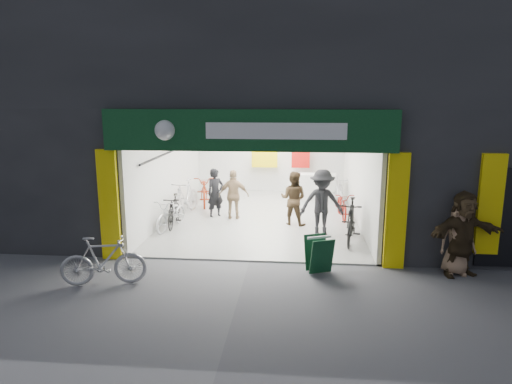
# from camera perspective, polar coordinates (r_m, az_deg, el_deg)

# --- Properties ---
(ground) EXTENTS (60.00, 60.00, 0.00)m
(ground) POSITION_cam_1_polar(r_m,az_deg,el_deg) (10.71, -0.86, -8.73)
(ground) COLOR #56565B
(ground) RESTS_ON ground
(building) EXTENTS (17.00, 10.27, 8.00)m
(building) POSITION_cam_1_polar(r_m,az_deg,el_deg) (14.97, 4.74, 13.93)
(building) COLOR #232326
(building) RESTS_ON ground
(bike_left_front) EXTENTS (0.92, 1.81, 0.91)m
(bike_left_front) POSITION_cam_1_polar(r_m,az_deg,el_deg) (13.34, -10.49, -2.72)
(bike_left_front) COLOR silver
(bike_left_front) RESTS_ON ground
(bike_left_midfront) EXTENTS (0.55, 1.61, 0.95)m
(bike_left_midfront) POSITION_cam_1_polar(r_m,az_deg,el_deg) (13.57, -10.22, -2.36)
(bike_left_midfront) COLOR black
(bike_left_midfront) RESTS_ON ground
(bike_left_midback) EXTENTS (1.11, 2.14, 1.07)m
(bike_left_midback) POSITION_cam_1_polar(r_m,az_deg,el_deg) (16.14, -6.44, 0.25)
(bike_left_midback) COLOR #9C2A0E
(bike_left_midback) RESTS_ON ground
(bike_left_back) EXTENTS (0.90, 1.99, 1.15)m
(bike_left_back) POSITION_cam_1_polar(r_m,az_deg,el_deg) (14.83, -8.85, -0.70)
(bike_left_back) COLOR silver
(bike_left_back) RESTS_ON ground
(bike_right_front) EXTENTS (0.87, 1.98, 1.15)m
(bike_right_front) POSITION_cam_1_polar(r_m,az_deg,el_deg) (12.19, 11.79, -3.58)
(bike_right_front) COLOR black
(bike_right_front) RESTS_ON ground
(bike_right_mid) EXTENTS (0.66, 1.66, 0.86)m
(bike_right_mid) POSITION_cam_1_polar(r_m,az_deg,el_deg) (14.52, 10.73, -1.63)
(bike_right_mid) COLOR maroon
(bike_right_mid) RESTS_ON ground
(bike_right_back) EXTENTS (0.61, 1.85, 1.09)m
(bike_right_back) POSITION_cam_1_polar(r_m,az_deg,el_deg) (16.01, 10.23, 0.08)
(bike_right_back) COLOR #AFAFB4
(bike_right_back) RESTS_ON ground
(parked_bike) EXTENTS (1.78, 0.86, 1.03)m
(parked_bike) POSITION_cam_1_polar(r_m,az_deg,el_deg) (9.81, -18.54, -8.16)
(parked_bike) COLOR #AAAAAF
(parked_bike) RESTS_ON ground
(customer_a) EXTENTS (0.68, 0.66, 1.56)m
(customer_a) POSITION_cam_1_polar(r_m,az_deg,el_deg) (14.36, -5.09, -0.17)
(customer_a) COLOR black
(customer_a) RESTS_ON ground
(customer_b) EXTENTS (0.93, 0.81, 1.63)m
(customer_b) POSITION_cam_1_polar(r_m,az_deg,el_deg) (13.47, 4.68, -0.83)
(customer_b) COLOR #3D2D1C
(customer_b) RESTS_ON ground
(customer_c) EXTENTS (1.26, 0.81, 1.84)m
(customer_c) POSITION_cam_1_polar(r_m,az_deg,el_deg) (12.54, 8.23, -1.37)
(customer_c) COLOR black
(customer_c) RESTS_ON ground
(customer_d) EXTENTS (0.94, 0.43, 1.57)m
(customer_d) POSITION_cam_1_polar(r_m,az_deg,el_deg) (14.03, -2.79, -0.42)
(customer_d) COLOR #927655
(customer_d) RESTS_ON ground
(pedestrian_near) EXTENTS (0.77, 0.52, 1.52)m
(pedestrian_near) POSITION_cam_1_polar(r_m,az_deg,el_deg) (10.70, 23.90, -5.51)
(pedestrian_near) COLOR #957357
(pedestrian_near) RESTS_ON ground
(pedestrian_far) EXTENTS (1.80, 1.08, 1.85)m
(pedestrian_far) POSITION_cam_1_polar(r_m,az_deg,el_deg) (10.60, 24.42, -4.79)
(pedestrian_far) COLOR #392B1A
(pedestrian_far) RESTS_ON ground
(sandwich_board) EXTENTS (0.67, 0.68, 0.80)m
(sandwich_board) POSITION_cam_1_polar(r_m,az_deg,el_deg) (10.05, 7.86, -7.60)
(sandwich_board) COLOR #0E3B20
(sandwich_board) RESTS_ON ground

